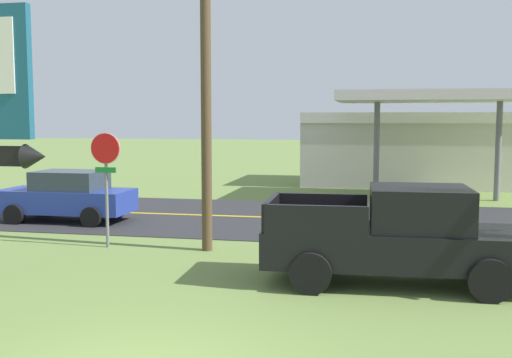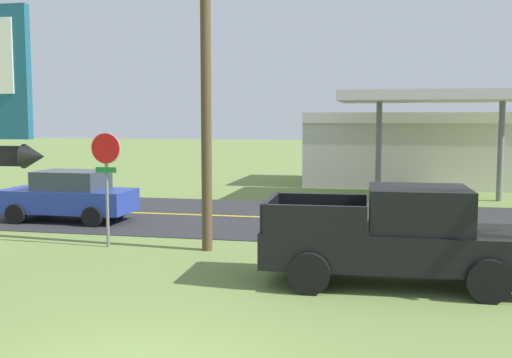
# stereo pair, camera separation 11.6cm
# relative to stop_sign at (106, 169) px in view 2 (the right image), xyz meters

# --- Properties ---
(road_asphalt) EXTENTS (140.00, 8.00, 0.02)m
(road_asphalt) POSITION_rel_stop_sign_xyz_m (3.81, 5.45, -2.02)
(road_asphalt) COLOR #2B2B2D
(road_asphalt) RESTS_ON ground
(road_centre_line) EXTENTS (126.00, 0.20, 0.01)m
(road_centre_line) POSITION_rel_stop_sign_xyz_m (3.81, 5.45, -2.00)
(road_centre_line) COLOR gold
(road_centre_line) RESTS_ON road_asphalt
(stop_sign) EXTENTS (0.80, 0.08, 2.95)m
(stop_sign) POSITION_rel_stop_sign_xyz_m (0.00, 0.00, 0.00)
(stop_sign) COLOR slate
(stop_sign) RESTS_ON ground
(utility_pole) EXTENTS (1.98, 0.26, 9.95)m
(utility_pole) POSITION_rel_stop_sign_xyz_m (2.62, 0.17, 3.27)
(utility_pole) COLOR brown
(utility_pole) RESTS_ON ground
(gas_station) EXTENTS (12.00, 11.50, 4.40)m
(gas_station) POSITION_rel_stop_sign_xyz_m (9.08, 17.19, -0.08)
(gas_station) COLOR beige
(gas_station) RESTS_ON ground
(pickup_black_parked_on_lawn) EXTENTS (5.27, 2.39, 1.96)m
(pickup_black_parked_on_lawn) POSITION_rel_stop_sign_xyz_m (7.24, -2.11, -1.06)
(pickup_black_parked_on_lawn) COLOR black
(pickup_black_parked_on_lawn) RESTS_ON ground
(car_blue_near_lane) EXTENTS (4.20, 2.00, 1.64)m
(car_blue_near_lane) POSITION_rel_stop_sign_xyz_m (-2.99, 3.45, -1.20)
(car_blue_near_lane) COLOR #233893
(car_blue_near_lane) RESTS_ON ground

